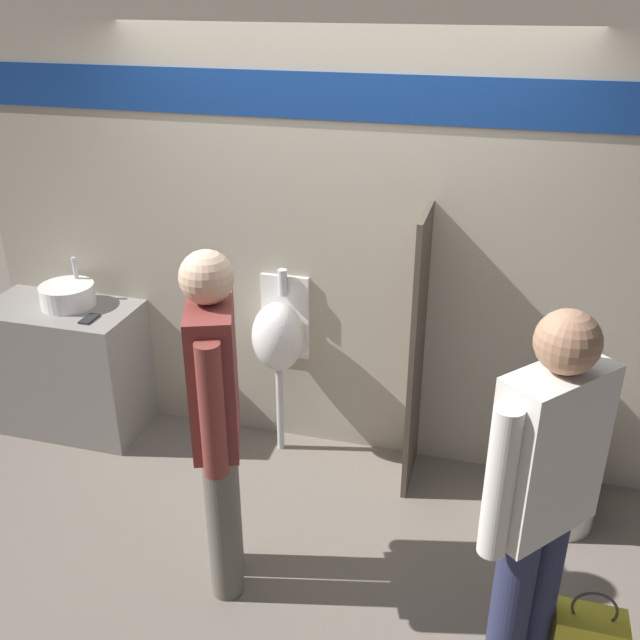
# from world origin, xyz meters

# --- Properties ---
(ground_plane) EXTENTS (16.00, 16.00, 0.00)m
(ground_plane) POSITION_xyz_m (0.00, 0.00, 0.00)
(ground_plane) COLOR #70665B
(display_wall) EXTENTS (4.53, 0.07, 2.70)m
(display_wall) POSITION_xyz_m (0.00, 0.60, 1.36)
(display_wall) COLOR #B2A893
(display_wall) RESTS_ON ground_plane
(sink_counter) EXTENTS (0.96, 0.52, 0.85)m
(sink_counter) POSITION_xyz_m (-1.74, 0.31, 0.43)
(sink_counter) COLOR gray
(sink_counter) RESTS_ON ground_plane
(sink_basin) EXTENTS (0.33, 0.33, 0.28)m
(sink_basin) POSITION_xyz_m (-1.69, 0.36, 0.92)
(sink_basin) COLOR white
(sink_basin) RESTS_ON sink_counter
(cell_phone) EXTENTS (0.07, 0.14, 0.01)m
(cell_phone) POSITION_xyz_m (-1.45, 0.21, 0.86)
(cell_phone) COLOR #232328
(cell_phone) RESTS_ON sink_counter
(divider_near_counter) EXTENTS (0.03, 0.44, 1.64)m
(divider_near_counter) POSITION_xyz_m (0.51, 0.35, 0.82)
(divider_near_counter) COLOR #4C4238
(divider_near_counter) RESTS_ON ground_plane
(urinal_near_counter) EXTENTS (0.31, 0.31, 1.17)m
(urinal_near_counter) POSITION_xyz_m (-0.32, 0.42, 0.78)
(urinal_near_counter) COLOR silver
(urinal_near_counter) RESTS_ON ground_plane
(toilet) EXTENTS (0.42, 0.58, 0.82)m
(toilet) POSITION_xyz_m (1.34, 0.24, 0.27)
(toilet) COLOR white
(toilet) RESTS_ON ground_plane
(person_in_vest) EXTENTS (0.33, 0.57, 1.72)m
(person_in_vest) POSITION_xyz_m (-0.23, -0.70, 0.95)
(person_in_vest) COLOR #666056
(person_in_vest) RESTS_ON ground_plane
(person_with_lanyard) EXTENTS (0.43, 0.48, 1.72)m
(person_with_lanyard) POSITION_xyz_m (1.15, -0.89, 0.95)
(person_with_lanyard) COLOR #282D4C
(person_with_lanyard) RESTS_ON ground_plane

